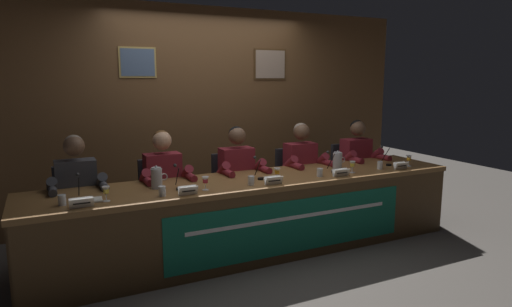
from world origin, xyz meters
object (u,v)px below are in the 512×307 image
(panelist_right, at_px, (304,168))
(panelist_far_left, at_px, (78,191))
(microphone_far_left, at_px, (79,192))
(chair_center, at_px, (233,195))
(juice_glass_far_right, at_px, (409,159))
(juice_glass_center, at_px, (277,172))
(chair_left, at_px, (161,204))
(panelist_far_right, at_px, (360,162))
(water_cup_far_left, at_px, (62,201))
(chair_far_right, at_px, (349,180))
(nameplate_center, at_px, (274,180))
(microphone_right, at_px, (332,165))
(nameplate_far_left, at_px, (82,203))
(nameplate_left, at_px, (188,191))
(document_stack_far_left, at_px, (89,200))
(chair_far_left, at_px, (78,214))
(water_cup_far_right, at_px, (380,166))
(conference_table, at_px, (262,203))
(microphone_center, at_px, (259,171))
(microphone_left, at_px, (178,181))
(panelist_center, at_px, (240,174))
(water_cup_center, at_px, (251,181))
(microphone_far_right, at_px, (386,159))
(water_pitcher_right_side, at_px, (338,161))
(juice_glass_right, at_px, (352,165))
(juice_glass_far_left, at_px, (106,191))
(water_cup_right, at_px, (320,173))
(panelist_left, at_px, (165,182))
(juice_glass_left, at_px, (205,181))
(water_cup_left, at_px, (162,192))
(nameplate_far_right, at_px, (401,166))
(chair_right, at_px, (295,187))
(nameplate_right, at_px, (341,173))

(panelist_right, bearing_deg, panelist_far_left, 180.00)
(microphone_far_left, xyz_separation_m, chair_center, (1.65, 0.70, -0.39))
(juice_glass_far_right, bearing_deg, juice_glass_center, 178.66)
(juice_glass_center, bearing_deg, panelist_far_left, 161.94)
(chair_left, xyz_separation_m, panelist_far_right, (2.45, -0.20, 0.28))
(water_cup_far_left, height_order, chair_far_right, chair_far_right)
(nameplate_center, height_order, microphone_right, microphone_right)
(juice_glass_center, bearing_deg, nameplate_far_left, -175.33)
(nameplate_left, xyz_separation_m, nameplate_center, (0.84, 0.01, 0.00))
(nameplate_far_left, xyz_separation_m, document_stack_far_left, (0.07, 0.18, -0.03))
(chair_far_left, distance_m, water_cup_far_right, 3.17)
(chair_center, bearing_deg, juice_glass_center, -79.54)
(microphone_right, height_order, document_stack_far_left, microphone_right)
(conference_table, bearing_deg, microphone_center, 85.61)
(chair_far_left, bearing_deg, nameplate_left, -48.12)
(panelist_far_left, height_order, microphone_left, panelist_far_left)
(chair_far_left, distance_m, panelist_center, 1.67)
(nameplate_left, distance_m, water_cup_far_right, 2.23)
(microphone_left, xyz_separation_m, water_cup_center, (0.66, -0.15, -0.04))
(microphone_far_left, height_order, panelist_far_right, panelist_far_right)
(microphone_center, bearing_deg, nameplate_left, -160.60)
(microphone_center, distance_m, microphone_far_right, 1.63)
(chair_far_left, xyz_separation_m, water_pitcher_right_side, (2.62, -0.61, 0.41))
(juice_glass_right, bearing_deg, document_stack_far_left, 178.46)
(water_cup_far_left, distance_m, juice_glass_far_right, 3.61)
(water_cup_far_left, bearing_deg, microphone_far_left, 33.01)
(juice_glass_far_left, bearing_deg, chair_far_left, 102.18)
(juice_glass_center, bearing_deg, panelist_far_right, 21.26)
(microphone_center, bearing_deg, microphone_right, -3.20)
(chair_far_left, bearing_deg, water_cup_far_left, -100.96)
(water_cup_right, xyz_separation_m, document_stack_far_left, (-2.20, 0.07, -0.03))
(panelist_left, distance_m, microphone_right, 1.75)
(juice_glass_left, relative_size, document_stack_far_left, 0.56)
(conference_table, distance_m, microphone_center, 0.31)
(juice_glass_far_left, relative_size, panelist_left, 0.10)
(panelist_left, xyz_separation_m, water_cup_left, (-0.19, -0.66, 0.08))
(nameplate_center, bearing_deg, juice_glass_center, 50.29)
(microphone_far_left, relative_size, microphone_right, 1.00)
(nameplate_far_left, relative_size, water_cup_left, 2.10)
(water_cup_left, bearing_deg, nameplate_far_right, -1.07)
(nameplate_left, distance_m, juice_glass_left, 0.22)
(panelist_far_right, bearing_deg, microphone_left, -168.87)
(juice_glass_left, distance_m, nameplate_far_right, 2.23)
(chair_right, bearing_deg, panelist_center, -166.27)
(water_pitcher_right_side, bearing_deg, nameplate_center, -162.40)
(chair_left, height_order, nameplate_right, chair_left)
(panelist_left, xyz_separation_m, nameplate_center, (0.85, -0.71, 0.08))
(nameplate_far_right, bearing_deg, water_cup_right, 175.08)
(panelist_left, distance_m, water_cup_far_right, 2.32)
(nameplate_far_left, bearing_deg, chair_far_right, 15.73)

